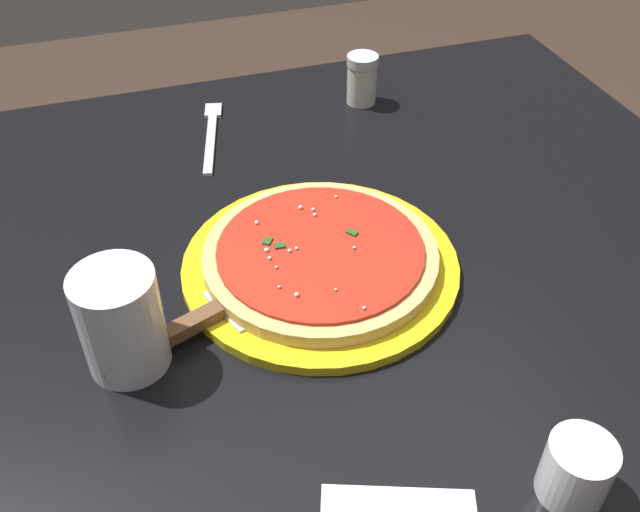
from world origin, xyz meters
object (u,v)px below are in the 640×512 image
at_px(pizza, 320,255).
at_px(fork, 211,133).
at_px(pizza_server, 199,321).
at_px(serving_plate, 320,266).
at_px(cup_tall_drink, 121,321).
at_px(parmesan_shaker, 362,79).
at_px(cup_small_sauce, 576,470).

bearing_deg(pizza, fork, 100.11).
distance_m(pizza_server, fork, 0.38).
height_order(serving_plate, pizza, pizza).
height_order(pizza, pizza_server, pizza).
distance_m(cup_tall_drink, parmesan_shaker, 0.57).
bearing_deg(serving_plate, cup_small_sauce, -71.15).
distance_m(cup_small_sauce, parmesan_shaker, 0.67).
bearing_deg(fork, parmesan_shaker, 5.54).
distance_m(pizza_server, cup_tall_drink, 0.08).
distance_m(serving_plate, pizza_server, 0.15).
bearing_deg(serving_plate, cup_tall_drink, -162.47).
height_order(pizza_server, cup_tall_drink, cup_tall_drink).
relative_size(serving_plate, parmesan_shaker, 4.12).
relative_size(cup_tall_drink, cup_small_sauce, 1.84).
height_order(pizza, fork, pizza).
xyz_separation_m(serving_plate, cup_small_sauce, (0.11, -0.32, 0.02)).
height_order(cup_tall_drink, cup_small_sauce, cup_tall_drink).
xyz_separation_m(serving_plate, pizza, (-0.00, 0.00, 0.02)).
bearing_deg(cup_small_sauce, fork, 104.57).
relative_size(serving_plate, pizza_server, 1.38).
xyz_separation_m(serving_plate, cup_tall_drink, (-0.21, -0.07, 0.05)).
bearing_deg(cup_tall_drink, pizza, 17.54).
height_order(serving_plate, parmesan_shaker, parmesan_shaker).
bearing_deg(parmesan_shaker, serving_plate, -117.36).
relative_size(cup_small_sauce, parmesan_shaker, 0.80).
height_order(cup_tall_drink, parmesan_shaker, cup_tall_drink).
bearing_deg(cup_tall_drink, parmesan_shaker, 46.31).
relative_size(cup_tall_drink, fork, 0.59).
xyz_separation_m(pizza_server, cup_small_sauce, (0.25, -0.27, 0.01)).
relative_size(pizza_server, cup_tall_drink, 2.04).
bearing_deg(fork, pizza, -79.89).
distance_m(pizza_server, cup_small_sauce, 0.37).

